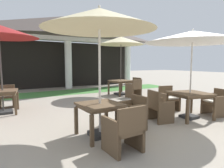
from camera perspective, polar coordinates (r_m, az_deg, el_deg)
ground_plane at (r=5.47m, az=15.68°, el=-11.23°), size 60.00×60.00×0.00m
background_pavilion at (r=12.92m, az=-13.06°, el=14.60°), size 10.33×3.10×4.52m
lawn_strip at (r=11.22m, az=-10.00°, el=-2.16°), size 12.13×1.94×0.01m
patio_table_near_foreground at (r=6.12m, az=21.97°, el=-3.22°), size 1.17×1.17×0.76m
patio_umbrella_near_foreground at (r=6.09m, az=22.63°, el=12.61°), size 2.72×2.72×2.59m
patio_chair_near_foreground_east at (r=6.87m, az=28.38°, el=-4.85°), size 0.68×0.72×0.81m
patio_chair_near_foreground_north at (r=6.96m, az=16.35°, el=-4.28°), size 0.65×0.62×0.82m
patio_chair_near_foreground_west at (r=5.56m, az=13.77°, el=-6.66°), size 0.61×0.69×0.87m
patio_table_mid_left at (r=4.28m, az=-3.58°, el=-7.07°), size 0.91×0.91×0.74m
patio_umbrella_mid_left at (r=4.26m, az=-3.76°, el=18.31°), size 2.39×2.39×2.82m
patio_chair_mid_left_south at (r=3.61m, az=3.60°, el=-13.46°), size 0.62×0.60×0.87m
patio_chair_mid_left_east at (r=4.82m, az=5.94°, el=-8.43°), size 0.59×0.63×0.81m
patio_table_mid_right at (r=9.86m, az=2.59°, el=0.54°), size 1.08×1.08×0.74m
patio_umbrella_mid_right at (r=9.87m, az=2.65°, el=12.42°), size 2.34×2.34×2.98m
patio_chair_mid_right_south at (r=9.19m, az=6.49°, el=-1.36°), size 0.66×0.62×0.86m
patio_chair_mid_right_east at (r=10.54m, az=6.53°, el=-0.46°), size 0.62×0.70×0.83m
patio_table_far_back at (r=7.15m, az=-29.55°, el=-2.48°), size 0.97×0.97×0.75m
patio_chair_far_back_north at (r=8.10m, az=-28.58°, el=-3.29°), size 0.60×0.57×0.81m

